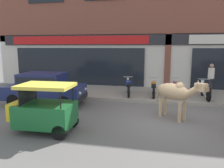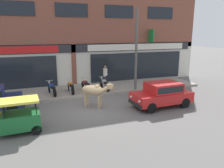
# 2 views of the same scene
# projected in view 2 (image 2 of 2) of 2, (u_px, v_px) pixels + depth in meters

# --- Properties ---
(ground_plane) EXTENTS (90.00, 90.00, 0.00)m
(ground_plane) POSITION_uv_depth(u_px,v_px,m) (94.00, 108.00, 12.75)
(ground_plane) COLOR #605E5B
(sidewalk) EXTENTS (19.00, 3.53, 0.15)m
(sidewalk) POSITION_uv_depth(u_px,v_px,m) (79.00, 90.00, 16.35)
(sidewalk) COLOR gray
(sidewalk) RESTS_ON ground
(shop_building) EXTENTS (23.00, 1.40, 9.90)m
(shop_building) POSITION_uv_depth(u_px,v_px,m) (72.00, 26.00, 17.10)
(shop_building) COLOR brown
(shop_building) RESTS_ON ground
(cow) EXTENTS (1.77, 1.57, 1.61)m
(cow) POSITION_uv_depth(u_px,v_px,m) (94.00, 91.00, 12.71)
(cow) COLOR tan
(cow) RESTS_ON ground
(car_0) EXTENTS (3.67, 1.74, 1.46)m
(car_0) POSITION_uv_depth(u_px,v_px,m) (162.00, 93.00, 12.84)
(car_0) COLOR black
(car_0) RESTS_ON ground
(auto_rickshaw) EXTENTS (2.01, 1.23, 1.52)m
(auto_rickshaw) POSITION_uv_depth(u_px,v_px,m) (17.00, 119.00, 9.49)
(auto_rickshaw) COLOR black
(auto_rickshaw) RESTS_ON ground
(motorcycle_0) EXTENTS (0.57, 1.80, 0.88)m
(motorcycle_0) POSITION_uv_depth(u_px,v_px,m) (52.00, 89.00, 14.86)
(motorcycle_0) COLOR black
(motorcycle_0) RESTS_ON sidewalk
(motorcycle_1) EXTENTS (0.52, 1.81, 0.88)m
(motorcycle_1) POSITION_uv_depth(u_px,v_px,m) (71.00, 87.00, 15.36)
(motorcycle_1) COLOR black
(motorcycle_1) RESTS_ON sidewalk
(motorcycle_2) EXTENTS (0.52, 1.81, 0.88)m
(motorcycle_2) POSITION_uv_depth(u_px,v_px,m) (86.00, 85.00, 15.86)
(motorcycle_2) COLOR black
(motorcycle_2) RESTS_ON sidewalk
(motorcycle_3) EXTENTS (0.52, 1.81, 0.88)m
(motorcycle_3) POSITION_uv_depth(u_px,v_px,m) (105.00, 85.00, 16.13)
(motorcycle_3) COLOR black
(motorcycle_3) RESTS_ON sidewalk
(pedestrian) EXTENTS (0.33, 0.42, 1.60)m
(pedestrian) POSITION_uv_depth(u_px,v_px,m) (105.00, 73.00, 17.23)
(pedestrian) COLOR #2D2D33
(pedestrian) RESTS_ON sidewalk
(utility_pole) EXTENTS (0.18, 0.18, 5.78)m
(utility_pole) POSITION_uv_depth(u_px,v_px,m) (136.00, 50.00, 15.65)
(utility_pole) COLOR #595651
(utility_pole) RESTS_ON sidewalk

